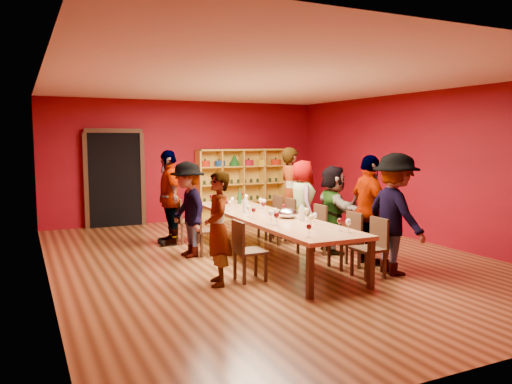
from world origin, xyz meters
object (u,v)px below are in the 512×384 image
Objects in this scene: person_left_4 at (169,197)px; wine_bottle at (240,198)px; tasting_table at (268,219)px; person_right_2 at (333,209)px; chair_person_right_1 at (348,237)px; chair_person_right_4 at (273,215)px; person_right_4 at (291,192)px; chair_person_left_1 at (245,248)px; shelving_unit at (241,180)px; person_right_3 at (302,201)px; chair_person_right_3 at (286,218)px; spittoon_bowl at (288,213)px; chair_person_left_3 at (203,227)px; person_right_0 at (395,214)px; chair_person_right_2 at (315,227)px; person_left_1 at (218,228)px; chair_person_right_0 at (373,244)px; person_right_1 at (369,210)px; chair_person_left_4 at (184,218)px; person_left_3 at (188,209)px.

wine_bottle is (1.39, -0.26, -0.05)m from person_left_4.
person_right_2 reaches higher than tasting_table.
chair_person_right_1 is 2.63m from chair_person_right_4.
person_right_2 is 1.64m from person_right_4.
chair_person_left_1 is 1.00× the size of chair_person_right_4.
shelving_unit reaches higher than chair_person_right_4.
shelving_unit is 1.47× the size of person_right_3.
tasting_table is 5.06× the size of chair_person_right_3.
person_right_3 reaches higher than spittoon_bowl.
person_right_2 is 0.97× the size of person_right_3.
person_left_4 is at bearing 104.16° from chair_person_left_3.
person_right_0 is 1.16× the size of person_right_2.
chair_person_right_2 is at bearing 101.48° from person_right_2.
person_left_4 is 2.08× the size of chair_person_right_3.
person_left_1 reaches higher than chair_person_right_2.
tasting_table is at bearing 41.04° from person_right_0.
chair_person_right_0 is at bearing -90.00° from chair_person_right_4.
chair_person_left_3 is 1.00× the size of chair_person_right_0.
chair_person_right_1 is at bearing -90.00° from chair_person_right_3.
person_right_1 reaches higher than chair_person_right_1.
tasting_table is at bearing -131.75° from chair_person_right_3.
chair_person_left_3 and chair_person_left_4 have the same top height.
person_left_1 reaches higher than person_right_2.
person_right_4 is at bearing 104.75° from person_left_3.
chair_person_right_0 is (2.11, -3.58, -0.43)m from person_left_4.
chair_person_left_3 and chair_person_right_2 have the same top height.
chair_person_right_0 is 1.00× the size of chair_person_right_1.
person_left_4 reaches higher than tasting_table.
chair_person_right_2 is (2.10, -0.82, -0.34)m from person_left_3.
chair_person_right_2 is (1.82, -1.97, 0.00)m from chair_person_left_4.
person_right_4 reaches higher than person_left_3.
chair_person_left_3 is 2.36m from person_right_2.
chair_person_left_4 is 3.73m from person_right_1.
person_left_4 reaches higher than wine_bottle.
chair_person_right_0 and chair_person_right_4 have the same top height.
shelving_unit is 1.30× the size of person_right_0.
person_left_4 is 3.89m from person_right_1.
shelving_unit is 1.27× the size of person_right_4.
person_right_0 is (1.32, -1.68, 0.23)m from tasting_table.
shelving_unit is 4.82m from spittoon_bowl.
person_right_3 is at bearing 11.24° from person_right_2.
tasting_table is 5.06× the size of chair_person_left_4.
chair_person_right_2 is (2.11, -1.97, -0.43)m from person_left_4.
chair_person_right_2 is at bearing -90.00° from chair_person_right_3.
chair_person_right_1 is 1.07m from spittoon_bowl.
person_right_2 is (2.20, -1.97, 0.30)m from chair_person_left_4.
person_right_4 is (0.42, 2.63, 0.45)m from chair_person_right_1.
person_left_1 reaches higher than chair_person_right_3.
person_right_0 reaches higher than wine_bottle.
chair_person_left_1 is at bearing -130.54° from tasting_table.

